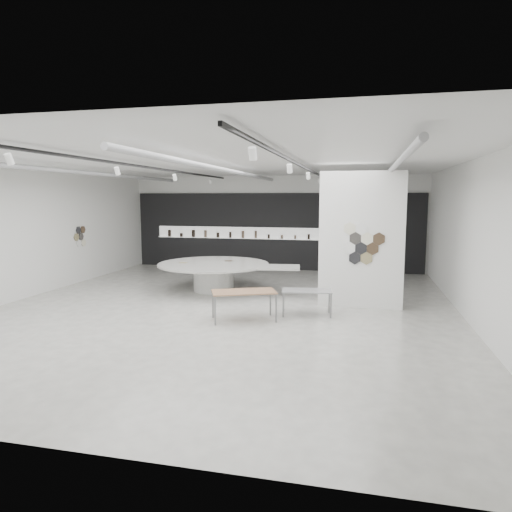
% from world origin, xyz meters
% --- Properties ---
extents(room, '(12.02, 14.02, 3.82)m').
position_xyz_m(room, '(-0.09, -0.00, 2.07)').
color(room, beige).
rests_on(room, ground).
extents(back_wall_display, '(11.80, 0.27, 3.10)m').
position_xyz_m(back_wall_display, '(-0.08, 6.93, 1.54)').
color(back_wall_display, black).
rests_on(back_wall_display, ground).
extents(partition_column, '(2.20, 0.38, 3.60)m').
position_xyz_m(partition_column, '(3.50, 1.00, 1.80)').
color(partition_column, white).
rests_on(partition_column, ground).
extents(display_island, '(4.75, 3.90, 0.89)m').
position_xyz_m(display_island, '(-0.92, 2.14, 0.57)').
color(display_island, white).
rests_on(display_island, ground).
extents(sample_table_wood, '(1.68, 1.28, 0.70)m').
position_xyz_m(sample_table_wood, '(0.82, -1.02, 0.65)').
color(sample_table_wood, '#92694B').
rests_on(sample_table_wood, ground).
extents(sample_table_stone, '(1.30, 0.79, 0.63)m').
position_xyz_m(sample_table_stone, '(2.22, -0.20, 0.58)').
color(sample_table_stone, gray).
rests_on(sample_table_stone, ground).
extents(kitchen_counter, '(1.90, 0.92, 1.44)m').
position_xyz_m(kitchen_counter, '(2.95, 6.51, 0.52)').
color(kitchen_counter, white).
rests_on(kitchen_counter, ground).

